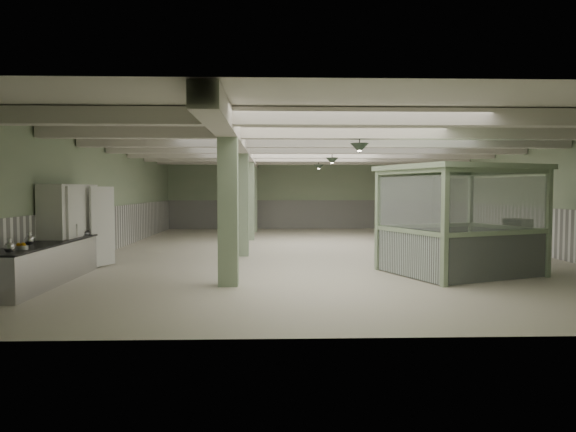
{
  "coord_description": "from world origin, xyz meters",
  "views": [
    {
      "loc": [
        -1.56,
        -17.04,
        2.09
      ],
      "look_at": [
        -1.09,
        -2.07,
        1.3
      ],
      "focal_mm": 32.0,
      "sensor_mm": 36.0,
      "label": 1
    }
  ],
  "objects_px": {
    "walkin_cooler": "(71,228)",
    "guard_booth": "(460,201)",
    "filing_cabinet": "(517,244)",
    "prep_counter": "(50,262)"
  },
  "relations": [
    {
      "from": "prep_counter",
      "to": "walkin_cooler",
      "type": "relative_size",
      "value": 1.96
    },
    {
      "from": "prep_counter",
      "to": "guard_booth",
      "type": "bearing_deg",
      "value": 5.46
    },
    {
      "from": "walkin_cooler",
      "to": "guard_booth",
      "type": "bearing_deg",
      "value": -3.37
    },
    {
      "from": "guard_booth",
      "to": "filing_cabinet",
      "type": "distance_m",
      "value": 2.17
    },
    {
      "from": "walkin_cooler",
      "to": "filing_cabinet",
      "type": "bearing_deg",
      "value": 0.1
    },
    {
      "from": "prep_counter",
      "to": "guard_booth",
      "type": "height_order",
      "value": "guard_booth"
    },
    {
      "from": "walkin_cooler",
      "to": "guard_booth",
      "type": "relative_size",
      "value": 0.59
    },
    {
      "from": "guard_booth",
      "to": "filing_cabinet",
      "type": "bearing_deg",
      "value": -2.91
    },
    {
      "from": "walkin_cooler",
      "to": "prep_counter",
      "type": "bearing_deg",
      "value": -86.77
    },
    {
      "from": "prep_counter",
      "to": "filing_cabinet",
      "type": "height_order",
      "value": "filing_cabinet"
    }
  ]
}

